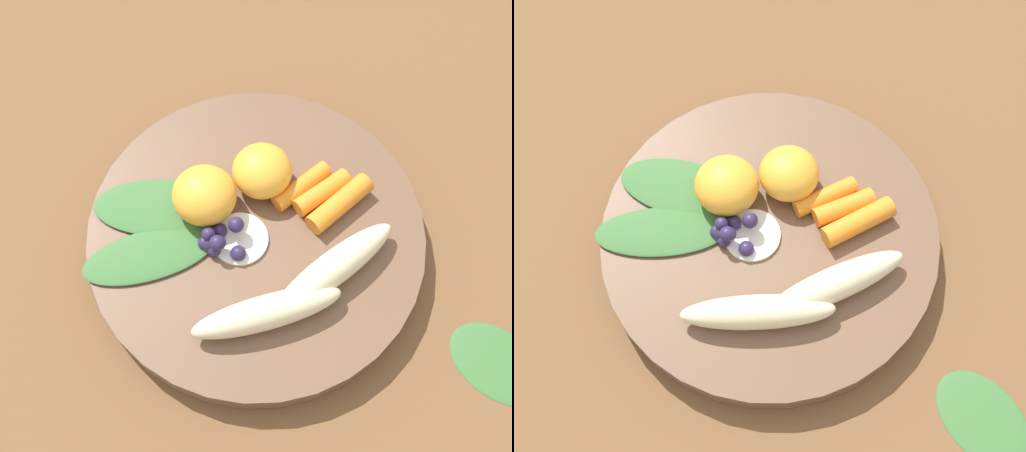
% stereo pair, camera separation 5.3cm
% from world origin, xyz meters
% --- Properties ---
extents(ground_plane, '(2.40, 2.40, 0.00)m').
position_xyz_m(ground_plane, '(0.00, 0.00, 0.00)').
color(ground_plane, brown).
extents(bowl, '(0.28, 0.28, 0.03)m').
position_xyz_m(bowl, '(0.00, 0.00, 0.01)').
color(bowl, brown).
rests_on(bowl, ground_plane).
extents(banana_peeled_left, '(0.04, 0.12, 0.03)m').
position_xyz_m(banana_peeled_left, '(0.06, 0.03, 0.04)').
color(banana_peeled_left, beige).
rests_on(banana_peeled_left, bowl).
extents(banana_peeled_right, '(0.05, 0.12, 0.03)m').
position_xyz_m(banana_peeled_right, '(0.07, -0.03, 0.04)').
color(banana_peeled_right, beige).
rests_on(banana_peeled_right, bowl).
extents(orange_segment_near, '(0.05, 0.05, 0.04)m').
position_xyz_m(orange_segment_near, '(-0.04, -0.02, 0.05)').
color(orange_segment_near, '#F4A833').
rests_on(orange_segment_near, bowl).
extents(orange_segment_far, '(0.05, 0.05, 0.04)m').
position_xyz_m(orange_segment_far, '(-0.04, 0.03, 0.05)').
color(orange_segment_far, '#F4A833').
rests_on(orange_segment_far, bowl).
extents(carrot_front, '(0.03, 0.06, 0.02)m').
position_xyz_m(carrot_front, '(0.02, 0.07, 0.04)').
color(carrot_front, orange).
rests_on(carrot_front, bowl).
extents(carrot_mid_left, '(0.02, 0.05, 0.02)m').
position_xyz_m(carrot_mid_left, '(-0.00, 0.06, 0.03)').
color(carrot_mid_left, orange).
rests_on(carrot_mid_left, bowl).
extents(carrot_mid_right, '(0.02, 0.06, 0.01)m').
position_xyz_m(carrot_mid_right, '(-0.01, 0.05, 0.03)').
color(carrot_mid_right, orange).
rests_on(carrot_mid_right, bowl).
extents(blueberry_pile, '(0.04, 0.04, 0.02)m').
position_xyz_m(blueberry_pile, '(-0.00, -0.03, 0.04)').
color(blueberry_pile, '#2D234C').
rests_on(blueberry_pile, bowl).
extents(coconut_shred_patch, '(0.05, 0.05, 0.00)m').
position_xyz_m(coconut_shred_patch, '(0.00, -0.02, 0.03)').
color(coconut_shred_patch, white).
rests_on(coconut_shred_patch, bowl).
extents(kale_leaf_left, '(0.10, 0.12, 0.01)m').
position_xyz_m(kale_leaf_left, '(-0.06, -0.06, 0.03)').
color(kale_leaf_left, '#3D7038').
rests_on(kale_leaf_left, bowl).
extents(kale_leaf_right, '(0.07, 0.12, 0.01)m').
position_xyz_m(kale_leaf_right, '(-0.02, -0.09, 0.03)').
color(kale_leaf_right, '#3D7038').
rests_on(kale_leaf_right, bowl).
extents(kale_leaf_stray, '(0.10, 0.09, 0.01)m').
position_xyz_m(kale_leaf_stray, '(0.19, 0.12, 0.00)').
color(kale_leaf_stray, '#3D7038').
rests_on(kale_leaf_stray, ground_plane).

